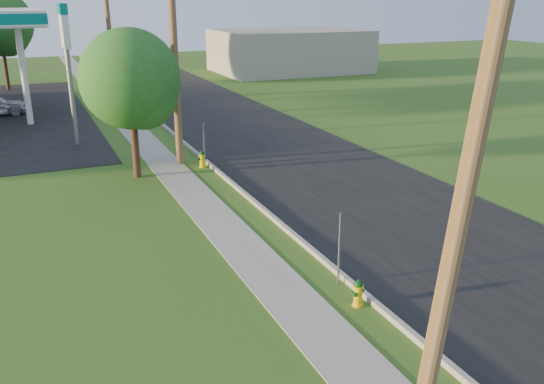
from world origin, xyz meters
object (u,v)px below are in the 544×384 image
(hydrant_near, at_px, (358,293))
(utility_pole_near, at_px, (471,162))
(tree_verge, at_px, (133,83))
(hydrant_mid, at_px, (202,159))
(price_pylon, at_px, (65,34))
(utility_pole_far, at_px, (109,32))
(tree_lot, at_px, (1,26))
(utility_pole_mid, at_px, (174,51))
(hydrant_far, at_px, (143,112))

(hydrant_near, bearing_deg, utility_pole_near, -100.17)
(hydrant_near, bearing_deg, tree_verge, 102.32)
(hydrant_near, xyz_separation_m, hydrant_mid, (0.03, 13.03, 0.03))
(price_pylon, bearing_deg, hydrant_mid, -54.24)
(utility_pole_far, bearing_deg, tree_lot, 130.30)
(utility_pole_mid, relative_size, hydrant_far, 12.19)
(tree_verge, height_order, hydrant_far, tree_verge)
(price_pylon, relative_size, hydrant_mid, 8.81)
(utility_pole_far, height_order, hydrant_near, utility_pole_far)
(utility_pole_mid, bearing_deg, tree_verge, -148.09)
(utility_pole_far, xyz_separation_m, hydrant_far, (0.55, -7.22, -4.41))
(hydrant_near, bearing_deg, utility_pole_mid, 92.95)
(tree_verge, relative_size, tree_lot, 0.79)
(hydrant_mid, bearing_deg, hydrant_near, -90.12)
(utility_pole_near, distance_m, utility_pole_mid, 18.00)
(tree_verge, height_order, hydrant_mid, tree_verge)
(price_pylon, bearing_deg, utility_pole_far, 72.67)
(price_pylon, xyz_separation_m, hydrant_far, (4.45, 5.28, -5.04))
(tree_verge, bearing_deg, hydrant_mid, 6.59)
(utility_pole_mid, height_order, utility_pole_far, utility_pole_mid)
(tree_lot, bearing_deg, tree_verge, -79.87)
(price_pylon, relative_size, hydrant_near, 9.57)
(tree_lot, relative_size, hydrant_mid, 9.91)
(tree_lot, relative_size, hydrant_near, 10.77)
(utility_pole_near, xyz_separation_m, hydrant_mid, (0.75, 17.04, -4.42))
(utility_pole_far, xyz_separation_m, hydrant_mid, (0.75, -18.96, -4.42))
(price_pylon, bearing_deg, utility_pole_mid, -54.66)
(hydrant_near, xyz_separation_m, hydrant_far, (-0.17, 24.77, 0.04))
(tree_lot, bearing_deg, price_pylon, -81.57)
(utility_pole_near, relative_size, utility_pole_mid, 0.97)
(tree_verge, xyz_separation_m, hydrant_near, (2.77, -12.71, -3.55))
(tree_verge, distance_m, hydrant_mid, 4.51)
(utility_pole_near, relative_size, tree_verge, 1.56)
(utility_pole_mid, bearing_deg, price_pylon, 125.34)
(utility_pole_mid, height_order, hydrant_near, utility_pole_mid)
(hydrant_mid, bearing_deg, tree_lot, 105.85)
(utility_pole_near, height_order, tree_verge, utility_pole_near)
(price_pylon, height_order, tree_lot, tree_lot)
(tree_lot, bearing_deg, hydrant_mid, -74.15)
(utility_pole_mid, height_order, tree_verge, utility_pole_mid)
(utility_pole_mid, relative_size, tree_lot, 1.27)
(utility_pole_far, distance_m, hydrant_mid, 19.48)
(hydrant_near, distance_m, hydrant_far, 24.77)
(utility_pole_near, bearing_deg, utility_pole_far, 90.00)
(utility_pole_near, distance_m, price_pylon, 23.83)
(tree_verge, bearing_deg, hydrant_far, 77.84)
(utility_pole_far, xyz_separation_m, hydrant_near, (0.72, -31.99, -4.45))
(tree_verge, relative_size, hydrant_mid, 7.80)
(utility_pole_far, relative_size, hydrant_near, 13.28)
(price_pylon, bearing_deg, hydrant_near, -76.66)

